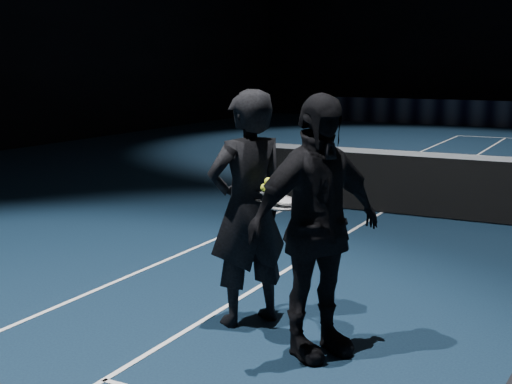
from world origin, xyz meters
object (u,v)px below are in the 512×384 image
player_a (247,209)px  player_b (316,227)px  racket_lower (282,207)px  tennis_balls (267,186)px  racket_upper (282,200)px

player_a → player_b: (0.77, -0.36, 0.00)m
racket_lower → player_b: bearing=-0.0°
player_a → tennis_balls: size_ratio=16.71×
racket_upper → tennis_balls: bearing=-170.4°
racket_upper → racket_lower: bearing=-42.7°
racket_lower → tennis_balls: 0.24m
racket_lower → tennis_balls: (-0.18, 0.09, 0.14)m
racket_lower → tennis_balls: bearing=178.5°
racket_upper → player_b: bearing=-9.1°
racket_upper → tennis_balls: (-0.15, 0.03, 0.10)m
player_a → player_b: size_ratio=1.00×
player_b → racket_lower: (-0.36, 0.17, 0.09)m
player_b → tennis_balls: (-0.54, 0.25, 0.23)m
player_a → player_b: same height
player_a → tennis_balls: (0.23, -0.10, 0.23)m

